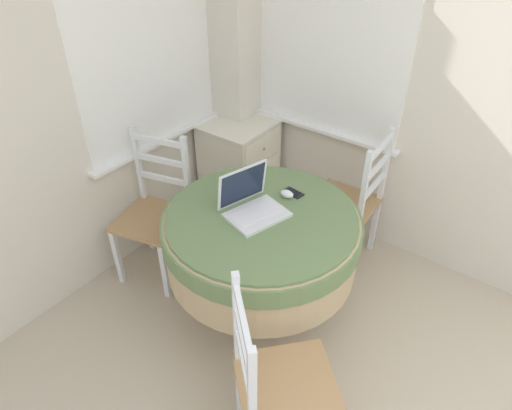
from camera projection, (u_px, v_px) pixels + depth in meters
corner_room_shell at (278, 108)px, 2.35m from camera, size 4.27×4.61×2.55m
round_dining_table at (261, 238)px, 2.53m from camera, size 1.09×1.09×0.77m
laptop at (252, 204)px, 2.43m from camera, size 0.37×0.34×0.25m
computer_mouse at (287, 194)px, 2.57m from camera, size 0.05×0.08×0.04m
cell_phone at (293, 193)px, 2.61m from camera, size 0.07×0.12×0.01m
dining_chair_near_back_window at (156, 213)px, 2.97m from camera, size 0.52×0.51×0.99m
dining_chair_near_right_window at (350, 203)px, 3.06m from camera, size 0.43×0.45×0.99m
dining_chair_camera_near at (277, 386)px, 1.96m from camera, size 0.59×0.59×0.99m
corner_cabinet at (240, 166)px, 3.62m from camera, size 0.51×0.49×0.76m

